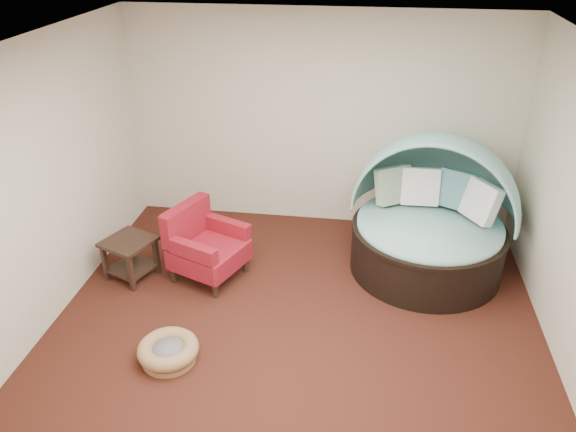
# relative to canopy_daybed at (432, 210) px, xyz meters

# --- Properties ---
(floor) EXTENTS (5.00, 5.00, 0.00)m
(floor) POSITION_rel_canopy_daybed_xyz_m (-1.40, -1.50, -0.75)
(floor) COLOR #441E13
(floor) RESTS_ON ground
(wall_back) EXTENTS (5.00, 0.00, 5.00)m
(wall_back) POSITION_rel_canopy_daybed_xyz_m (-1.40, 1.00, 0.65)
(wall_back) COLOR beige
(wall_back) RESTS_ON floor
(wall_left) EXTENTS (0.00, 5.00, 5.00)m
(wall_left) POSITION_rel_canopy_daybed_xyz_m (-3.90, -1.50, 0.65)
(wall_left) COLOR beige
(wall_left) RESTS_ON floor
(ceiling) EXTENTS (5.00, 5.00, 0.00)m
(ceiling) POSITION_rel_canopy_daybed_xyz_m (-1.40, -1.50, 2.05)
(ceiling) COLOR white
(ceiling) RESTS_ON wall_back
(canopy_daybed) EXTENTS (2.16, 2.12, 1.62)m
(canopy_daybed) POSITION_rel_canopy_daybed_xyz_m (0.00, 0.00, 0.00)
(canopy_daybed) COLOR black
(canopy_daybed) RESTS_ON floor
(pet_basket) EXTENTS (0.75, 0.75, 0.20)m
(pet_basket) POSITION_rel_canopy_daybed_xyz_m (-2.52, -2.03, -0.64)
(pet_basket) COLOR olive
(pet_basket) RESTS_ON floor
(red_armchair) EXTENTS (0.97, 0.97, 0.87)m
(red_armchair) POSITION_rel_canopy_daybed_xyz_m (-2.55, -0.59, -0.35)
(red_armchair) COLOR black
(red_armchair) RESTS_ON floor
(side_table) EXTENTS (0.67, 0.67, 0.49)m
(side_table) POSITION_rel_canopy_daybed_xyz_m (-3.40, -0.75, -0.43)
(side_table) COLOR black
(side_table) RESTS_ON floor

